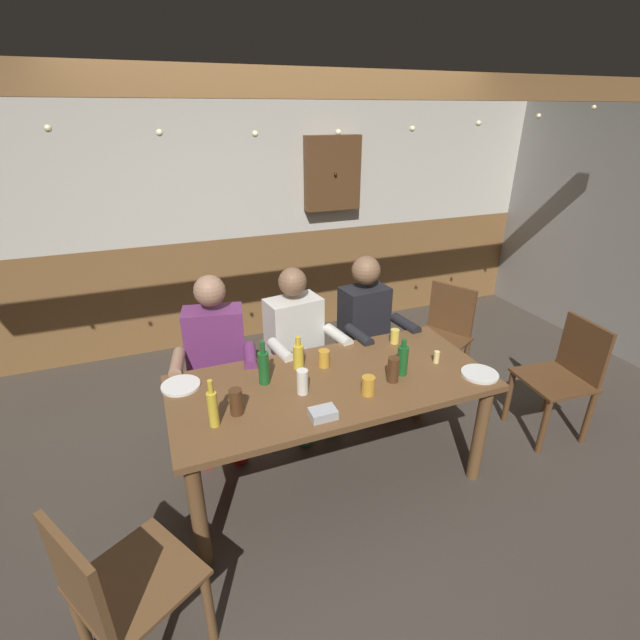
{
  "coord_description": "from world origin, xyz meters",
  "views": [
    {
      "loc": [
        -0.9,
        -2.07,
        2.21
      ],
      "look_at": [
        0.0,
        0.24,
        1.06
      ],
      "focal_mm": 25.4,
      "sensor_mm": 36.0,
      "label": 1
    }
  ],
  "objects_px": {
    "chair_empty_far_end": "(564,375)",
    "pint_glass_2": "(324,358)",
    "plate_1": "(480,374)",
    "chair_empty_near_right": "(443,334)",
    "plate_0": "(181,386)",
    "person_0": "(216,357)",
    "chair_empty_near_left": "(117,591)",
    "bottle_1": "(298,355)",
    "person_2": "(368,329)",
    "pint_glass_1": "(395,336)",
    "pint_glass_0": "(368,386)",
    "bottle_3": "(403,360)",
    "pint_glass_5": "(393,370)",
    "pint_glass_3": "(236,402)",
    "bottle_0": "(213,407)",
    "pint_glass_4": "(302,382)",
    "table_candle": "(437,357)",
    "condiment_caddy": "(323,414)",
    "person_1": "(299,343)",
    "bottle_2": "(264,367)",
    "dining_table": "(332,395)",
    "wall_dart_cabinet": "(332,173)"
  },
  "relations": [
    {
      "from": "pint_glass_2",
      "to": "bottle_1",
      "type": "bearing_deg",
      "value": 165.15
    },
    {
      "from": "chair_empty_far_end",
      "to": "plate_1",
      "type": "xyz_separation_m",
      "value": [
        -0.89,
        -0.11,
        0.27
      ]
    },
    {
      "from": "condiment_caddy",
      "to": "chair_empty_near_right",
      "type": "bearing_deg",
      "value": 34.25
    },
    {
      "from": "dining_table",
      "to": "wall_dart_cabinet",
      "type": "xyz_separation_m",
      "value": [
        0.89,
        2.15,
        1.0
      ]
    },
    {
      "from": "pint_glass_3",
      "to": "wall_dart_cabinet",
      "type": "relative_size",
      "value": 0.21
    },
    {
      "from": "bottle_3",
      "to": "pint_glass_3",
      "type": "height_order",
      "value": "bottle_3"
    },
    {
      "from": "bottle_0",
      "to": "pint_glass_4",
      "type": "bearing_deg",
      "value": 12.14
    },
    {
      "from": "condiment_caddy",
      "to": "plate_1",
      "type": "height_order",
      "value": "condiment_caddy"
    },
    {
      "from": "chair_empty_far_end",
      "to": "person_2",
      "type": "bearing_deg",
      "value": 60.17
    },
    {
      "from": "bottle_3",
      "to": "bottle_2",
      "type": "bearing_deg",
      "value": 165.54
    },
    {
      "from": "person_1",
      "to": "pint_glass_3",
      "type": "xyz_separation_m",
      "value": [
        -0.61,
        -0.77,
        0.15
      ]
    },
    {
      "from": "plate_0",
      "to": "wall_dart_cabinet",
      "type": "bearing_deg",
      "value": 47.34
    },
    {
      "from": "person_1",
      "to": "plate_0",
      "type": "relative_size",
      "value": 5.42
    },
    {
      "from": "person_0",
      "to": "pint_glass_2",
      "type": "relative_size",
      "value": 11.18
    },
    {
      "from": "chair_empty_near_left",
      "to": "pint_glass_1",
      "type": "xyz_separation_m",
      "value": [
        1.82,
        1.02,
        0.32
      ]
    },
    {
      "from": "chair_empty_far_end",
      "to": "condiment_caddy",
      "type": "bearing_deg",
      "value": 99.73
    },
    {
      "from": "dining_table",
      "to": "chair_empty_near_right",
      "type": "distance_m",
      "value": 1.51
    },
    {
      "from": "chair_empty_near_left",
      "to": "bottle_2",
      "type": "xyz_separation_m",
      "value": [
        0.85,
        0.85,
        0.38
      ]
    },
    {
      "from": "chair_empty_far_end",
      "to": "pint_glass_2",
      "type": "xyz_separation_m",
      "value": [
        -1.73,
        0.33,
        0.32
      ]
    },
    {
      "from": "plate_0",
      "to": "chair_empty_near_right",
      "type": "bearing_deg",
      "value": 11.75
    },
    {
      "from": "bottle_1",
      "to": "pint_glass_4",
      "type": "bearing_deg",
      "value": -104.23
    },
    {
      "from": "condiment_caddy",
      "to": "plate_1",
      "type": "distance_m",
      "value": 1.05
    },
    {
      "from": "person_0",
      "to": "bottle_3",
      "type": "xyz_separation_m",
      "value": [
        1.01,
        -0.74,
        0.16
      ]
    },
    {
      "from": "dining_table",
      "to": "chair_empty_near_right",
      "type": "height_order",
      "value": "chair_empty_near_right"
    },
    {
      "from": "table_candle",
      "to": "bottle_3",
      "type": "relative_size",
      "value": 0.34
    },
    {
      "from": "pint_glass_4",
      "to": "wall_dart_cabinet",
      "type": "distance_m",
      "value": 2.6
    },
    {
      "from": "bottle_2",
      "to": "person_2",
      "type": "bearing_deg",
      "value": 29.21
    },
    {
      "from": "bottle_0",
      "to": "pint_glass_4",
      "type": "xyz_separation_m",
      "value": [
        0.52,
        0.11,
        -0.03
      ]
    },
    {
      "from": "chair_empty_far_end",
      "to": "plate_1",
      "type": "relative_size",
      "value": 3.95
    },
    {
      "from": "plate_0",
      "to": "pint_glass_1",
      "type": "bearing_deg",
      "value": 1.1
    },
    {
      "from": "chair_empty_near_left",
      "to": "bottle_1",
      "type": "relative_size",
      "value": 4.08
    },
    {
      "from": "pint_glass_2",
      "to": "pint_glass_4",
      "type": "relative_size",
      "value": 0.74
    },
    {
      "from": "chair_empty_near_left",
      "to": "table_candle",
      "type": "relative_size",
      "value": 11.0
    },
    {
      "from": "bottle_2",
      "to": "pint_glass_1",
      "type": "relative_size",
      "value": 2.73
    },
    {
      "from": "person_1",
      "to": "pint_glass_2",
      "type": "xyz_separation_m",
      "value": [
        0.01,
        -0.48,
        0.13
      ]
    },
    {
      "from": "pint_glass_1",
      "to": "condiment_caddy",
      "type": "bearing_deg",
      "value": -142.09
    },
    {
      "from": "dining_table",
      "to": "pint_glass_3",
      "type": "distance_m",
      "value": 0.63
    },
    {
      "from": "dining_table",
      "to": "chair_empty_near_left",
      "type": "distance_m",
      "value": 1.44
    },
    {
      "from": "bottle_0",
      "to": "pint_glass_2",
      "type": "height_order",
      "value": "bottle_0"
    },
    {
      "from": "bottle_1",
      "to": "pint_glass_1",
      "type": "height_order",
      "value": "bottle_1"
    },
    {
      "from": "person_2",
      "to": "pint_glass_3",
      "type": "distance_m",
      "value": 1.41
    },
    {
      "from": "pint_glass_0",
      "to": "pint_glass_2",
      "type": "relative_size",
      "value": 0.99
    },
    {
      "from": "bottle_0",
      "to": "condiment_caddy",
      "type": "bearing_deg",
      "value": -14.84
    },
    {
      "from": "person_2",
      "to": "pint_glass_3",
      "type": "relative_size",
      "value": 8.41
    },
    {
      "from": "chair_empty_far_end",
      "to": "bottle_2",
      "type": "relative_size",
      "value": 3.18
    },
    {
      "from": "chair_empty_near_right",
      "to": "plate_0",
      "type": "height_order",
      "value": "chair_empty_near_right"
    },
    {
      "from": "pint_glass_5",
      "to": "pint_glass_1",
      "type": "bearing_deg",
      "value": 58.88
    },
    {
      "from": "pint_glass_5",
      "to": "bottle_1",
      "type": "bearing_deg",
      "value": 143.51
    },
    {
      "from": "wall_dart_cabinet",
      "to": "person_1",
      "type": "bearing_deg",
      "value": -120.53
    },
    {
      "from": "pint_glass_5",
      "to": "person_1",
      "type": "bearing_deg",
      "value": 112.28
    }
  ]
}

